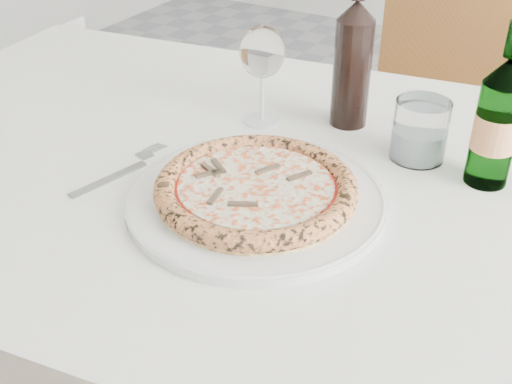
# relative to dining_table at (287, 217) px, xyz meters

# --- Properties ---
(dining_table) EXTENTS (1.66, 1.11, 0.76)m
(dining_table) POSITION_rel_dining_table_xyz_m (0.00, 0.00, 0.00)
(dining_table) COLOR #8E5E24
(dining_table) RESTS_ON floor
(chair_far) EXTENTS (0.38, 0.38, 0.93)m
(chair_far) POSITION_rel_dining_table_xyz_m (0.00, 0.84, -0.14)
(chair_far) COLOR #8E5E24
(chair_far) RESTS_ON floor
(plate) EXTENTS (0.36, 0.36, 0.02)m
(plate) POSITION_rel_dining_table_xyz_m (-0.00, -0.10, 0.09)
(plate) COLOR white
(plate) RESTS_ON dining_table
(pizza) EXTENTS (0.28, 0.28, 0.03)m
(pizza) POSITION_rel_dining_table_xyz_m (-0.00, -0.10, 0.11)
(pizza) COLOR #F4D68A
(pizza) RESTS_ON plate
(fork) EXTENTS (0.04, 0.19, 0.00)m
(fork) POSITION_rel_dining_table_xyz_m (-0.22, -0.13, 0.08)
(fork) COLOR gray
(fork) RESTS_ON dining_table
(wine_glass) EXTENTS (0.08, 0.08, 0.17)m
(wine_glass) POSITION_rel_dining_table_xyz_m (-0.12, 0.13, 0.20)
(wine_glass) COLOR silver
(wine_glass) RESTS_ON dining_table
(tumbler) EXTENTS (0.08, 0.08, 0.10)m
(tumbler) POSITION_rel_dining_table_xyz_m (0.15, 0.14, 0.12)
(tumbler) COLOR white
(tumbler) RESTS_ON dining_table
(beer_bottle) EXTENTS (0.06, 0.06, 0.24)m
(beer_bottle) POSITION_rel_dining_table_xyz_m (0.26, 0.12, 0.18)
(beer_bottle) COLOR #2D6A2B
(beer_bottle) RESTS_ON dining_table
(wine_bottle) EXTENTS (0.06, 0.06, 0.26)m
(wine_bottle) POSITION_rel_dining_table_xyz_m (0.01, 0.20, 0.19)
(wine_bottle) COLOR black
(wine_bottle) RESTS_ON dining_table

